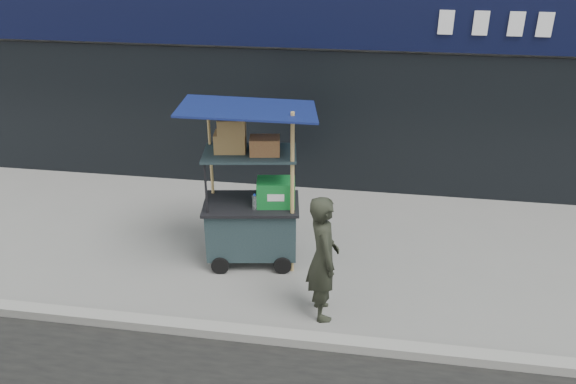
# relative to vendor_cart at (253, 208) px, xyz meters

# --- Properties ---
(ground) EXTENTS (80.00, 80.00, 0.00)m
(ground) POSITION_rel_vendor_cart_xyz_m (0.29, -1.44, -0.80)
(ground) COLOR slate
(ground) RESTS_ON ground
(curb) EXTENTS (80.00, 0.18, 0.12)m
(curb) POSITION_rel_vendor_cart_xyz_m (0.29, -1.64, -0.74)
(curb) COLOR gray
(curb) RESTS_ON ground
(vendor_cart) EXTENTS (1.85, 1.43, 2.27)m
(vendor_cart) POSITION_rel_vendor_cart_xyz_m (0.00, 0.00, 0.00)
(vendor_cart) COLOR #1A292D
(vendor_cart) RESTS_ON ground
(vendor_man) EXTENTS (0.52, 0.65, 1.55)m
(vendor_man) POSITION_rel_vendor_cart_xyz_m (1.05, -1.05, -0.02)
(vendor_man) COLOR black
(vendor_man) RESTS_ON ground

